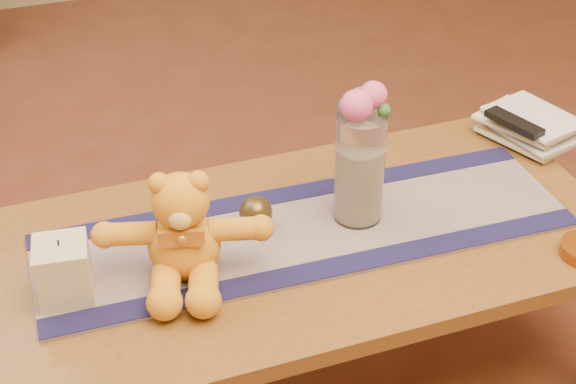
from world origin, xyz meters
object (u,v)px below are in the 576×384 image
object	(u,v)px
book_bottom	(507,146)
pillar_candle	(64,271)
teddy_bear	(183,226)
bronze_ball	(256,213)
glass_vase	(360,168)
tv_remote	(514,123)

from	to	relation	value
book_bottom	pillar_candle	bearing A→B (deg)	168.71
teddy_bear	bronze_ball	distance (m)	0.23
glass_vase	book_bottom	bearing A→B (deg)	16.66
pillar_candle	glass_vase	distance (m)	0.67
book_bottom	tv_remote	distance (m)	0.08
bronze_ball	teddy_bear	bearing A→B (deg)	-152.31
glass_vase	tv_remote	xyz separation A→B (m)	(0.49, 0.14, -0.05)
glass_vase	bronze_ball	xyz separation A→B (m)	(-0.23, 0.04, -0.09)
pillar_candle	tv_remote	xyz separation A→B (m)	(1.15, 0.19, 0.01)
teddy_bear	bronze_ball	bearing A→B (deg)	43.42
tv_remote	glass_vase	bearing A→B (deg)	177.61
book_bottom	tv_remote	bearing A→B (deg)	-93.00
tv_remote	teddy_bear	bearing A→B (deg)	174.04
pillar_candle	tv_remote	size ratio (longest dim) A/B	0.79
pillar_candle	bronze_ball	distance (m)	0.44
glass_vase	book_bottom	size ratio (longest dim) A/B	1.17
tv_remote	pillar_candle	bearing A→B (deg)	171.23
bronze_ball	book_bottom	size ratio (longest dim) A/B	0.34
bronze_ball	tv_remote	bearing A→B (deg)	7.43
pillar_candle	glass_vase	bearing A→B (deg)	4.26
book_bottom	teddy_bear	bearing A→B (deg)	171.66
glass_vase	book_bottom	distance (m)	0.52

